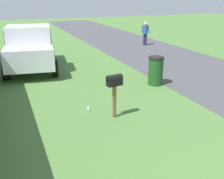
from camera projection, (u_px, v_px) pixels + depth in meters
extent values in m
cube|color=brown|center=(114.00, 102.00, 7.87)|extent=(0.09, 0.09, 0.97)
cube|color=black|center=(114.00, 82.00, 7.67)|extent=(0.27, 0.47, 0.22)
cylinder|color=black|center=(114.00, 78.00, 7.64)|extent=(0.27, 0.47, 0.20)
cube|color=red|center=(113.00, 78.00, 7.75)|extent=(0.02, 0.04, 0.18)
cube|color=silver|center=(31.00, 51.00, 12.87)|extent=(5.03, 2.64, 0.90)
cube|color=silver|center=(29.00, 34.00, 12.07)|extent=(1.87, 2.04, 0.76)
cube|color=black|center=(29.00, 34.00, 12.07)|extent=(1.83, 2.07, 0.53)
cube|color=silver|center=(49.00, 36.00, 13.88)|extent=(2.48, 0.43, 0.12)
cube|color=silver|center=(11.00, 37.00, 13.46)|extent=(2.48, 0.43, 0.12)
cylinder|color=black|center=(55.00, 68.00, 11.81)|extent=(0.79, 0.36, 0.76)
cylinder|color=black|center=(6.00, 71.00, 11.36)|extent=(0.79, 0.36, 0.76)
cylinder|color=black|center=(52.00, 53.00, 14.71)|extent=(0.79, 0.36, 0.76)
cylinder|color=black|center=(13.00, 55.00, 14.26)|extent=(0.79, 0.36, 0.76)
cylinder|color=#1E4C1E|center=(156.00, 72.00, 10.73)|extent=(0.57, 0.57, 1.04)
cylinder|color=black|center=(156.00, 58.00, 10.55)|extent=(0.60, 0.60, 0.08)
cylinder|color=#2D3351|center=(144.00, 39.00, 19.03)|extent=(0.14, 0.14, 0.78)
cylinder|color=#2D3351|center=(146.00, 39.00, 19.02)|extent=(0.14, 0.14, 0.78)
cylinder|color=#335999|center=(145.00, 29.00, 18.79)|extent=(0.30, 0.30, 0.59)
sphere|color=beige|center=(146.00, 23.00, 18.66)|extent=(0.21, 0.21, 0.21)
cylinder|color=#335999|center=(142.00, 29.00, 18.80)|extent=(0.09, 0.17, 0.54)
cylinder|color=#335999|center=(148.00, 29.00, 18.77)|extent=(0.09, 0.17, 0.54)
cylinder|color=#B2D8BF|center=(88.00, 109.00, 8.49)|extent=(0.23, 0.12, 0.07)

